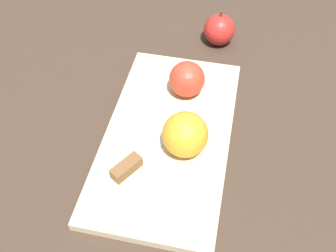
{
  "coord_description": "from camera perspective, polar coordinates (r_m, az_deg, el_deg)",
  "views": [
    {
      "loc": [
        0.45,
        0.08,
        0.58
      ],
      "look_at": [
        0.0,
        0.0,
        0.04
      ],
      "focal_mm": 42.0,
      "sensor_mm": 36.0,
      "label": 1
    }
  ],
  "objects": [
    {
      "name": "knife",
      "position": [
        0.67,
        -5.64,
        -5.75
      ],
      "size": [
        0.12,
        0.09,
        0.02
      ],
      "rotation": [
        0.0,
        0.0,
        2.54
      ],
      "color": "silver",
      "rests_on": "cutting_board"
    },
    {
      "name": "cutting_board",
      "position": [
        0.73,
        0.0,
        -1.46
      ],
      "size": [
        0.43,
        0.24,
        0.02
      ],
      "color": "#D1B789",
      "rests_on": "ground_plane"
    },
    {
      "name": "ground_plane",
      "position": [
        0.74,
        0.0,
        -1.89
      ],
      "size": [
        4.0,
        4.0,
        0.0
      ],
      "primitive_type": "plane",
      "color": "#38281E"
    },
    {
      "name": "apple_half_left",
      "position": [
        0.77,
        2.75,
        6.78
      ],
      "size": [
        0.07,
        0.07,
        0.07
      ],
      "rotation": [
        0.0,
        0.0,
        5.92
      ],
      "color": "red",
      "rests_on": "cutting_board"
    },
    {
      "name": "apple_slice",
      "position": [
        0.73,
        5.22,
        -0.65
      ],
      "size": [
        0.06,
        0.06,
        0.01
      ],
      "color": "beige",
      "rests_on": "cutting_board"
    },
    {
      "name": "apple_whole",
      "position": [
        0.93,
        7.46,
        13.7
      ],
      "size": [
        0.07,
        0.07,
        0.08
      ],
      "color": "red",
      "rests_on": "ground_plane"
    },
    {
      "name": "apple_half_right",
      "position": [
        0.67,
        2.5,
        -1.27
      ],
      "size": [
        0.08,
        0.08,
        0.08
      ],
      "rotation": [
        0.0,
        0.0,
        5.95
      ],
      "color": "gold",
      "rests_on": "cutting_board"
    }
  ]
}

